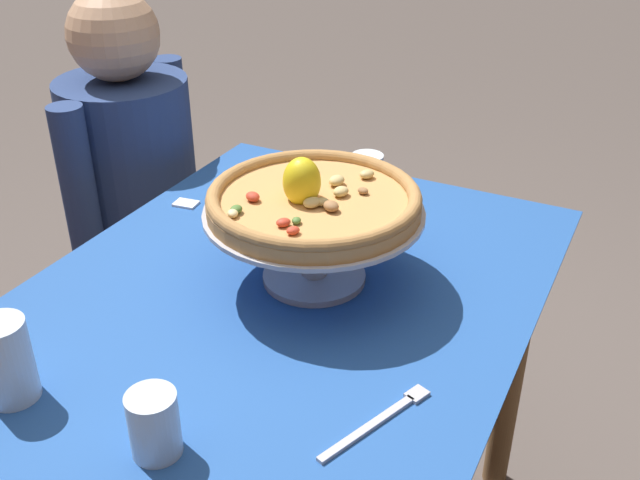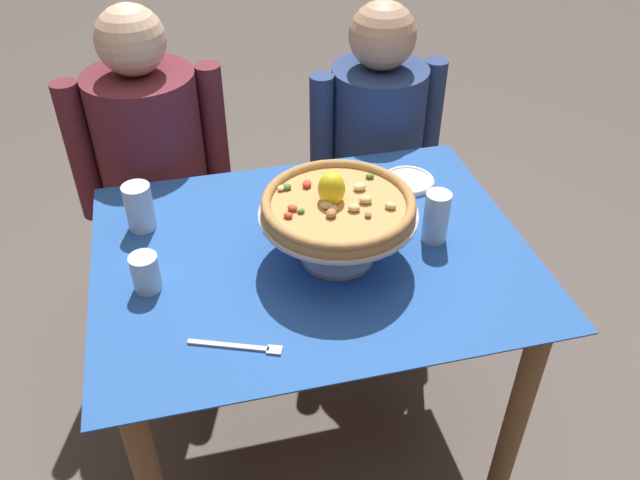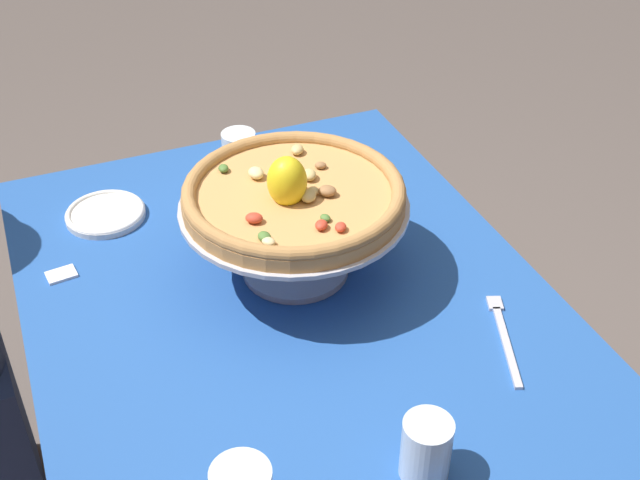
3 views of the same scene
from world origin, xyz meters
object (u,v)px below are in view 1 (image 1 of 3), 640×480
(water_glass_side_left, at_px, (155,428))
(diner_right, at_px, (139,222))
(water_glass_side_right, at_px, (366,191))
(pizza, at_px, (313,199))
(pizza_stand, at_px, (314,232))
(sugar_packet, at_px, (186,204))
(side_plate, at_px, (262,184))
(dinner_fork, at_px, (381,419))
(water_glass_back_left, at_px, (8,366))

(water_glass_side_left, relative_size, diner_right, 0.08)
(water_glass_side_right, relative_size, diner_right, 0.12)
(pizza, height_order, diner_right, diner_right)
(pizza_stand, relative_size, diner_right, 0.33)
(sugar_packet, bearing_deg, side_plate, -35.01)
(pizza_stand, distance_m, water_glass_side_left, 0.47)
(water_glass_side_left, height_order, diner_right, diner_right)
(pizza, height_order, sugar_packet, pizza)
(dinner_fork, xyz_separation_m, diner_right, (0.61, 0.94, -0.21))
(water_glass_side_left, relative_size, dinner_fork, 0.47)
(pizza, relative_size, water_glass_side_left, 3.90)
(pizza, relative_size, dinner_fork, 1.85)
(sugar_packet, height_order, diner_right, diner_right)
(pizza_stand, height_order, water_glass_side_right, same)
(pizza_stand, height_order, water_glass_back_left, pizza_stand)
(side_plate, bearing_deg, pizza, -136.15)
(water_glass_side_left, bearing_deg, pizza_stand, 0.73)
(sugar_packet, bearing_deg, water_glass_back_left, -167.22)
(water_glass_side_right, bearing_deg, sugar_packet, 108.41)
(pizza, xyz_separation_m, sugar_packet, (0.14, 0.38, -0.16))
(sugar_packet, bearing_deg, diner_right, 58.84)
(water_glass_side_left, distance_m, side_plate, 0.81)
(water_glass_back_left, bearing_deg, pizza, -27.37)
(dinner_fork, distance_m, diner_right, 1.14)
(side_plate, distance_m, sugar_packet, 0.18)
(pizza, bearing_deg, dinner_fork, -138.42)
(side_plate, height_order, dinner_fork, side_plate)
(diner_right, bearing_deg, water_glass_side_left, -138.63)
(water_glass_side_left, bearing_deg, water_glass_side_right, 1.55)
(side_plate, relative_size, sugar_packet, 3.01)
(side_plate, xyz_separation_m, dinner_fork, (-0.57, -0.53, -0.01))
(water_glass_side_right, bearing_deg, pizza_stand, -177.01)
(water_glass_side_left, distance_m, dinner_fork, 0.31)
(dinner_fork, relative_size, sugar_packet, 3.98)
(pizza, bearing_deg, sugar_packet, 69.80)
(water_glass_side_left, distance_m, water_glass_side_right, 0.73)
(diner_right, bearing_deg, side_plate, -95.17)
(diner_right, bearing_deg, pizza_stand, -115.26)
(water_glass_side_right, bearing_deg, side_plate, 84.44)
(water_glass_side_right, height_order, diner_right, diner_right)
(water_glass_side_right, distance_m, diner_right, 0.73)
(pizza_stand, height_order, water_glass_side_left, pizza_stand)
(water_glass_side_left, xyz_separation_m, diner_right, (0.79, 0.70, -0.25))
(water_glass_back_left, relative_size, side_plate, 0.85)
(pizza_stand, distance_m, diner_right, 0.82)
(sugar_packet, bearing_deg, dinner_fork, -123.71)
(diner_right, bearing_deg, sugar_packet, -121.16)
(pizza_stand, height_order, sugar_packet, pizza_stand)
(pizza_stand, xyz_separation_m, sugar_packet, (0.14, 0.38, -0.10))
(water_glass_back_left, bearing_deg, diner_right, 29.24)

